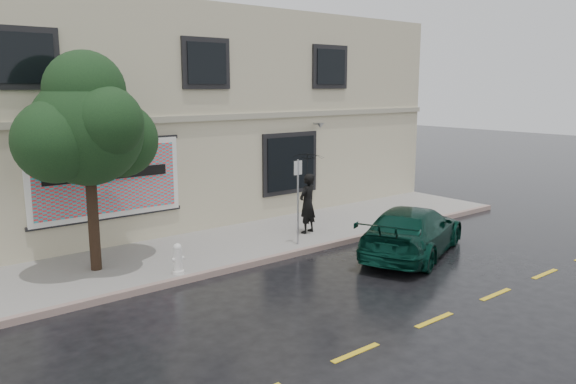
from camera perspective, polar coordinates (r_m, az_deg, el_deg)
ground at (r=13.89m, az=2.87°, el=-8.37°), size 90.00×90.00×0.00m
sidewalk at (r=16.32m, az=-4.77°, el=-5.20°), size 20.00×3.50×0.15m
curb at (r=14.96m, az=-0.97°, el=-6.65°), size 20.00×0.18×0.16m
road_marking at (r=11.69m, az=14.64°, el=-12.46°), size 19.00×0.12×0.01m
building at (r=20.74m, az=-13.94°, el=7.53°), size 20.00×8.12×7.00m
billboard at (r=15.91m, az=-17.90°, el=1.20°), size 4.30×0.16×2.20m
car at (r=15.64m, az=12.54°, el=-3.87°), size 5.04×3.62×1.34m
pedestrian at (r=16.92m, az=1.99°, el=-1.17°), size 0.75×0.59×1.81m
umbrella at (r=16.71m, az=2.02°, el=3.17°), size 1.19×1.19×0.77m
street_tree at (r=13.91m, az=-19.71°, el=5.85°), size 2.59×2.59×4.68m
fire_hydrant at (r=13.63m, az=-11.14°, el=-6.69°), size 0.30×0.28×0.74m
sign_pole at (r=15.55m, az=1.01°, el=-0.14°), size 0.30×0.05×2.41m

